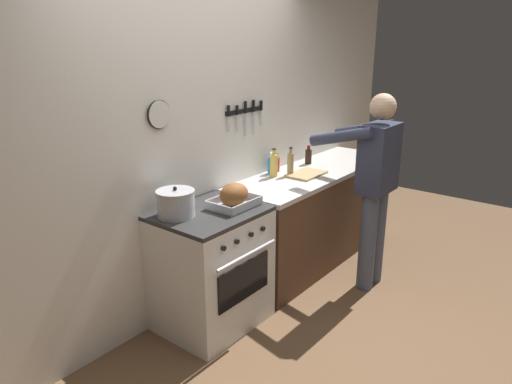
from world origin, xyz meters
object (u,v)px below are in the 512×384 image
Objects in this scene: stove at (211,268)px; bottle_cooking_oil at (274,165)px; cutting_board at (306,174)px; person_cook at (375,180)px; bottle_soy_sauce at (308,156)px; roasting_pan at (234,196)px; bottle_dish_soap at (272,165)px; bottle_hot_sauce at (277,164)px; bottle_vinegar at (290,164)px; stock_pot at (176,203)px.

bottle_cooking_oil reaches higher than stove.
cutting_board is at bearing -1.98° from stove.
person_cook is 9.10× the size of bottle_soy_sauce.
bottle_dish_soap is at bearing 19.76° from roasting_pan.
bottle_hot_sauce is at bearing 1.97° from person_cook.
person_cook reaches higher than stove.
bottle_vinegar is (-0.03, -0.17, 0.04)m from bottle_hot_sauce.
stock_pot is (-0.39, 0.19, 0.01)m from roasting_pan.
person_cook reaches higher than bottle_soy_sauce.
bottle_vinegar reaches higher than bottle_cooking_oil.
bottle_vinegar reaches higher than stock_pot.
person_cook is at bearing -70.80° from bottle_cooking_oil.
bottle_dish_soap is at bearing 46.89° from bottle_cooking_oil.
bottle_hot_sauce is at bearing 11.94° from stove.
bottle_soy_sauce is at bearing -8.52° from bottle_dish_soap.
bottle_hot_sauce is (-0.42, 0.08, -0.00)m from bottle_soy_sauce.
cutting_board is 1.41× the size of bottle_cooking_oil.
cutting_board is 1.40× the size of bottle_vinegar.
roasting_pan is at bearing -177.92° from cutting_board.
stove is at bearing 56.38° from person_cook.
bottle_soy_sauce reaches higher than stove.
person_cook reaches higher than cutting_board.
stove is 1.15m from bottle_cooking_oil.
stock_pot is at bearing 151.51° from stove.
stove is 1.29m from bottle_hot_sauce.
bottle_vinegar is (0.95, 0.15, 0.03)m from roasting_pan.
stock_pot reaches higher than stove.
stove is at bearing -167.30° from bottle_dish_soap.
roasting_pan is 1.93× the size of bottle_soy_sauce.
person_cook is at bearing -27.58° from roasting_pan.
bottle_cooking_oil is at bearing 16.59° from roasting_pan.
bottle_soy_sauce is at bearing 29.93° from cutting_board.
bottle_soy_sauce is at bearing 1.67° from stock_pot.
roasting_pan is at bearing 55.92° from person_cook.
person_cook reaches higher than bottle_vinegar.
stove is 4.59× the size of bottle_dish_soap.
bottle_vinegar is 1.31× the size of bottle_dish_soap.
person_cook is at bearing -81.53° from bottle_hot_sauce.
stove is at bearing -173.98° from bottle_soy_sauce.
bottle_hot_sauce is at bearing 1.66° from bottle_dish_soap.
stove is 1.30m from cutting_board.
bottle_dish_soap is at bearing -178.34° from bottle_hot_sauce.
person_cook is 0.92m from bottle_dish_soap.
cutting_board is 0.42m from bottle_soy_sauce.
bottle_cooking_oil is at bearing 12.70° from person_cook.
stock_pot reaches higher than bottle_soy_sauce.
roasting_pan is (0.18, -0.08, 0.53)m from stove.
bottle_hot_sauce is (1.36, 0.13, -0.02)m from stock_pot.
stove is at bearing -176.26° from bottle_vinegar.
person_cook is 4.72× the size of roasting_pan.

